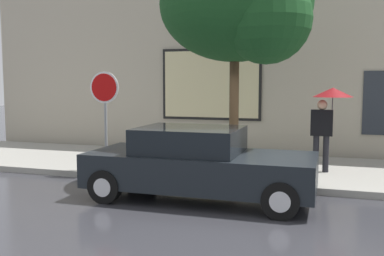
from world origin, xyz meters
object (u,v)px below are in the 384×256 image
Objects in this scene: parked_car at (198,164)px; stop_sign at (105,101)px; pedestrian_with_umbrella at (328,107)px; street_tree at (241,7)px.

parked_car is 1.83× the size of stop_sign.
street_tree reaches higher than pedestrian_with_umbrella.
parked_car is 2.18× the size of pedestrian_with_umbrella.
stop_sign is at bearing 153.79° from parked_car.
stop_sign is (-5.14, -1.33, 0.13)m from pedestrian_with_umbrella.
parked_car is 3.29m from stop_sign.
pedestrian_with_umbrella is 0.84× the size of stop_sign.
pedestrian_with_umbrella is at bearing 14.47° from stop_sign.
pedestrian_with_umbrella is (2.37, 2.69, 1.01)m from parked_car.
pedestrian_with_umbrella reaches higher than parked_car.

